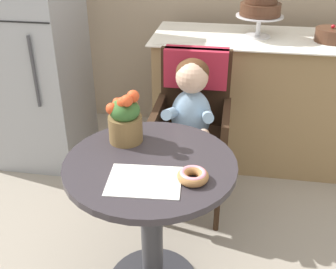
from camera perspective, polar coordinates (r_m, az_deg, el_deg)
The scene contains 10 objects.
cafe_table at distance 1.81m, azimuth -2.36°, elevation -9.41°, with size 0.72×0.72×0.72m.
wicker_chair at distance 2.34m, azimuth 3.55°, elevation 3.84°, with size 0.42×0.45×0.95m.
seated_child at distance 2.18m, azimuth 3.13°, elevation 3.02°, with size 0.27×0.32×0.73m.
paper_napkin at distance 1.57m, azimuth -3.31°, elevation -6.48°, with size 0.28×0.21×0.00m, color white.
donut_front at distance 1.57m, azimuth 3.50°, elevation -5.73°, with size 0.12×0.12×0.04m.
flower_vase at distance 1.79m, azimuth -5.99°, elevation 2.26°, with size 0.15×0.15×0.24m.
display_counter at distance 2.95m, azimuth 13.41°, elevation 4.62°, with size 1.56×0.62×0.90m.
tiered_cake_stand at distance 2.75m, azimuth 12.76°, elevation 16.85°, with size 0.30×0.30×0.28m.
round_layer_cake at distance 2.81m, azimuth 21.82°, elevation 12.75°, with size 0.20×0.20×0.11m.
refrigerator at distance 2.94m, azimuth -18.90°, elevation 12.06°, with size 0.64×0.63×1.70m.
Camera 1 is at (0.30, -1.39, 1.64)m, focal length 43.75 mm.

